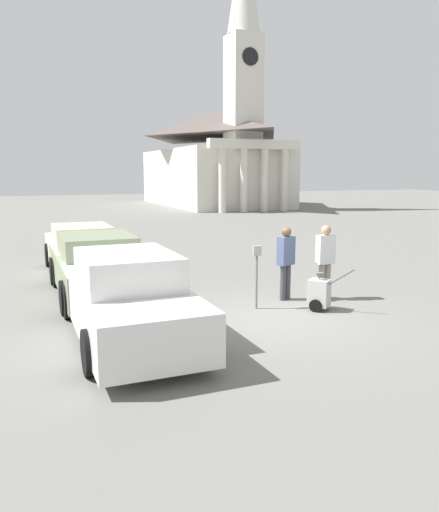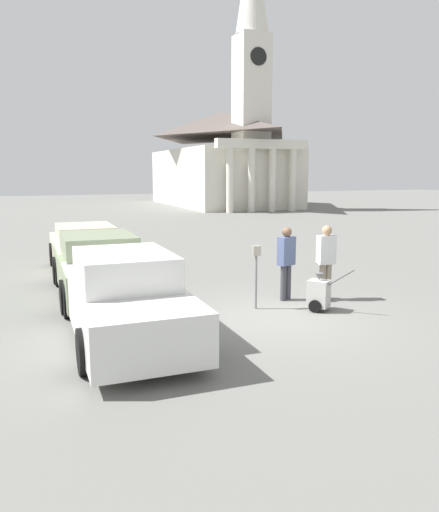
# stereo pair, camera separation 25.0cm
# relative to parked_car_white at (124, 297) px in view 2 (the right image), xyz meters

# --- Properties ---
(ground_plane) EXTENTS (120.00, 120.00, 0.00)m
(ground_plane) POSITION_rel_parked_car_white_xyz_m (3.10, 0.10, -0.74)
(ground_plane) COLOR slate
(parked_car_white) EXTENTS (1.98, 5.14, 1.61)m
(parked_car_white) POSITION_rel_parked_car_white_xyz_m (0.00, 0.00, 0.00)
(parked_car_white) COLOR silver
(parked_car_white) RESTS_ON ground_plane
(parked_car_sage) EXTENTS (2.04, 5.08, 1.53)m
(parked_car_sage) POSITION_rel_parked_car_white_xyz_m (0.00, 3.49, -0.03)
(parked_car_sage) COLOR gray
(parked_car_sage) RESTS_ON ground_plane
(parked_car_cream) EXTENTS (1.95, 5.11, 1.47)m
(parked_car_cream) POSITION_rel_parked_car_white_xyz_m (0.00, 6.35, -0.04)
(parked_car_cream) COLOR beige
(parked_car_cream) RESTS_ON ground_plane
(parking_meter) EXTENTS (0.18, 0.09, 1.43)m
(parking_meter) POSITION_rel_parked_car_white_xyz_m (3.08, 0.83, 0.25)
(parking_meter) COLOR slate
(parking_meter) RESTS_ON ground_plane
(person_worker) EXTENTS (0.47, 0.35, 1.75)m
(person_worker) POSITION_rel_parked_car_white_xyz_m (4.08, 1.28, 0.26)
(person_worker) COLOR #3F3F47
(person_worker) RESTS_ON ground_plane
(person_supervisor) EXTENTS (0.43, 0.23, 1.79)m
(person_supervisor) POSITION_rel_parked_car_white_xyz_m (4.98, 0.98, 0.28)
(person_supervisor) COLOR gray
(person_supervisor) RESTS_ON ground_plane
(equipment_cart) EXTENTS (0.76, 0.90, 1.00)m
(equipment_cart) POSITION_rel_parked_car_white_xyz_m (4.31, 0.20, -0.36)
(equipment_cart) COLOR #B2B2AD
(equipment_cart) RESTS_ON ground_plane
(church) EXTENTS (9.00, 17.47, 22.00)m
(church) POSITION_rel_parked_car_white_xyz_m (15.31, 33.86, 4.12)
(church) COLOR silver
(church) RESTS_ON ground_plane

